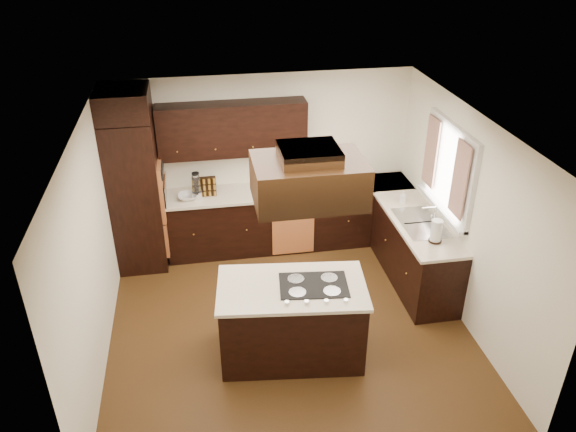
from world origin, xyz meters
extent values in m
cube|color=brown|center=(0.00, 0.00, -0.01)|extent=(4.20, 4.20, 0.02)
cube|color=white|center=(0.00, 0.00, 2.51)|extent=(4.20, 4.20, 0.02)
cube|color=#EEE7CD|center=(0.00, 2.11, 1.25)|extent=(4.20, 0.02, 2.50)
cube|color=#EEE7CD|center=(0.00, -2.11, 1.25)|extent=(4.20, 0.02, 2.50)
cube|color=#EEE7CD|center=(-2.11, 0.00, 1.25)|extent=(0.02, 4.20, 2.50)
cube|color=#EEE7CD|center=(2.11, 0.00, 1.25)|extent=(0.02, 4.20, 2.50)
cube|color=black|center=(-1.78, 1.71, 1.06)|extent=(0.65, 0.75, 2.12)
cube|color=#CC713C|center=(-1.43, 1.71, 1.12)|extent=(0.05, 0.62, 0.78)
cube|color=black|center=(0.03, 1.80, 0.44)|extent=(2.93, 0.60, 0.88)
cube|color=black|center=(1.80, 0.90, 0.44)|extent=(0.60, 2.40, 0.88)
cube|color=beige|center=(0.03, 1.79, 0.90)|extent=(2.93, 0.63, 0.04)
cube|color=beige|center=(1.79, 0.90, 0.90)|extent=(0.63, 2.40, 0.04)
cube|color=black|center=(-0.43, 1.93, 1.81)|extent=(2.00, 0.34, 0.72)
cube|color=#CC713C|center=(0.33, 1.50, 0.40)|extent=(0.60, 0.05, 0.72)
cube|color=silver|center=(2.07, 0.55, 1.65)|extent=(0.06, 1.32, 1.12)
cube|color=white|center=(2.10, 0.55, 1.65)|extent=(0.00, 1.20, 1.00)
cube|color=beige|center=(2.01, 0.13, 1.70)|extent=(0.02, 0.34, 0.90)
cube|color=beige|center=(2.01, 0.97, 1.70)|extent=(0.02, 0.34, 0.90)
cube|color=silver|center=(1.80, 0.55, 0.92)|extent=(0.52, 0.84, 0.01)
cube|color=black|center=(-0.05, -0.51, 0.44)|extent=(1.61, 1.00, 0.88)
cube|color=beige|center=(-0.05, -0.51, 0.90)|extent=(1.67, 1.06, 0.04)
cube|color=black|center=(0.18, -0.53, 0.93)|extent=(0.77, 0.56, 0.01)
cube|color=black|center=(0.10, -0.55, 2.16)|extent=(1.05, 0.72, 0.42)
cube|color=black|center=(0.10, -0.55, 2.44)|extent=(0.55, 0.50, 0.13)
cylinder|color=silver|center=(-0.97, 1.72, 0.97)|extent=(0.15, 0.15, 0.10)
cone|color=silver|center=(-0.97, 1.72, 1.15)|extent=(0.13, 0.13, 0.26)
cube|color=black|center=(-0.87, 1.79, 1.06)|extent=(0.33, 0.09, 0.27)
imported|color=silver|center=(-1.09, 1.72, 0.95)|extent=(0.28, 0.28, 0.07)
imported|color=silver|center=(1.76, 1.13, 1.00)|extent=(0.10, 0.10, 0.17)
cylinder|color=silver|center=(1.79, 0.09, 1.06)|extent=(0.18, 0.18, 0.29)
camera|label=1|loc=(-0.91, -5.25, 4.43)|focal=35.00mm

